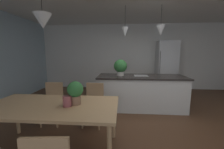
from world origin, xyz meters
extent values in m
cube|color=#4C301E|center=(0.00, 0.00, -0.02)|extent=(10.00, 8.40, 0.04)
cube|color=silver|center=(0.00, 3.26, 1.35)|extent=(10.00, 0.12, 2.70)
cube|color=tan|center=(-1.67, -0.90, 0.72)|extent=(1.97, 0.98, 0.04)
cylinder|color=tan|center=(-2.57, -0.49, 0.36)|extent=(0.06, 0.06, 0.72)
cylinder|color=tan|center=(-0.76, -0.49, 0.36)|extent=(0.06, 0.06, 0.72)
cube|color=#A87F56|center=(-2.11, -0.09, 0.43)|extent=(0.42, 0.42, 0.04)
cube|color=white|center=(-2.11, -0.09, 0.47)|extent=(0.38, 0.38, 0.03)
cube|color=#A87F56|center=(-2.12, 0.09, 0.66)|extent=(0.38, 0.05, 0.42)
cylinder|color=#A87F56|center=(-1.93, -0.25, 0.21)|extent=(0.04, 0.04, 0.41)
cylinder|color=#A87F56|center=(-2.27, -0.26, 0.21)|extent=(0.04, 0.04, 0.41)
cylinder|color=#A87F56|center=(-1.95, 0.09, 0.21)|extent=(0.04, 0.04, 0.41)
cylinder|color=#A87F56|center=(-2.29, 0.08, 0.21)|extent=(0.04, 0.04, 0.41)
cube|color=#A87F56|center=(-1.22, -0.09, 0.43)|extent=(0.44, 0.44, 0.04)
cube|color=white|center=(-1.22, -0.09, 0.47)|extent=(0.39, 0.39, 0.03)
cube|color=#A87F56|center=(-1.21, 0.09, 0.66)|extent=(0.38, 0.07, 0.42)
cylinder|color=#A87F56|center=(-1.07, -0.27, 0.21)|extent=(0.04, 0.04, 0.41)
cylinder|color=#A87F56|center=(-1.41, -0.24, 0.21)|extent=(0.04, 0.04, 0.41)
cylinder|color=#A87F56|center=(-1.04, 0.07, 0.21)|extent=(0.04, 0.04, 0.41)
cylinder|color=#A87F56|center=(-1.38, 0.10, 0.21)|extent=(0.04, 0.04, 0.41)
cube|color=silver|center=(-0.11, 0.96, 0.44)|extent=(2.26, 0.83, 0.88)
cube|color=black|center=(-0.11, 0.96, 0.88)|extent=(2.32, 0.89, 0.04)
cube|color=gray|center=(-0.12, 0.96, 0.91)|extent=(0.36, 0.30, 0.01)
cube|color=silver|center=(1.11, 2.86, 0.99)|extent=(0.74, 0.64, 1.99)
cylinder|color=#4C4C4C|center=(0.78, 2.52, 0.99)|extent=(0.02, 0.02, 1.19)
cone|color=#B7B7B7|center=(-1.75, -0.82, 1.95)|extent=(0.25, 0.25, 0.21)
cylinder|color=black|center=(-0.57, 0.96, 2.44)|extent=(0.01, 0.01, 0.53)
cone|color=#B7B7B7|center=(-0.57, 0.96, 2.05)|extent=(0.17, 0.17, 0.25)
cylinder|color=black|center=(0.34, 0.96, 2.45)|extent=(0.01, 0.01, 0.49)
cone|color=#B7B7B7|center=(0.34, 0.96, 2.08)|extent=(0.22, 0.22, 0.25)
cylinder|color=beige|center=(-0.67, 0.96, 0.96)|extent=(0.18, 0.18, 0.11)
sphere|color=#2D6B33|center=(-0.67, 0.96, 1.16)|extent=(0.35, 0.35, 0.35)
cylinder|color=#8C664C|center=(-1.31, -0.85, 0.81)|extent=(0.15, 0.15, 0.13)
sphere|color=#2D6B33|center=(-1.31, -0.85, 0.97)|extent=(0.24, 0.24, 0.24)
cylinder|color=#994C51|center=(-1.41, -0.94, 0.82)|extent=(0.12, 0.12, 0.15)
camera|label=1|loc=(-0.62, -2.82, 1.50)|focal=22.48mm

